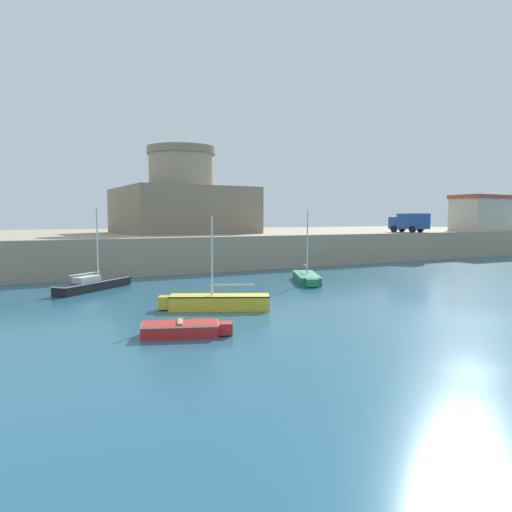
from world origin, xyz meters
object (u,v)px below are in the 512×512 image
(sailboat_black_0, at_px, (94,284))
(dinghy_red_4, at_px, (184,329))
(sailboat_yellow_3, at_px, (217,301))
(fortress, at_px, (182,203))
(sailboat_green_1, at_px, (307,277))
(truck_on_quay, at_px, (409,222))
(harbor_shed_near_wharf, at_px, (482,213))

(sailboat_black_0, bearing_deg, dinghy_red_4, -88.26)
(sailboat_yellow_3, distance_m, fortress, 31.84)
(sailboat_green_1, bearing_deg, sailboat_black_0, 166.88)
(fortress, bearing_deg, sailboat_yellow_3, -107.75)
(sailboat_black_0, relative_size, sailboat_yellow_3, 1.06)
(sailboat_yellow_3, bearing_deg, sailboat_black_0, 111.76)
(sailboat_black_0, xyz_separation_m, truck_on_quay, (37.79, 8.34, 3.96))
(sailboat_green_1, xyz_separation_m, harbor_shed_near_wharf, (38.90, 13.76, 5.21))
(fortress, xyz_separation_m, harbor_shed_near_wharf, (40.00, -9.04, -0.92))
(sailboat_yellow_3, relative_size, harbor_shed_near_wharf, 0.65)
(sailboat_yellow_3, bearing_deg, harbor_shed_near_wharf, 22.71)
(sailboat_black_0, xyz_separation_m, harbor_shed_near_wharf, (53.69, 10.31, 5.16))
(sailboat_black_0, bearing_deg, sailboat_yellow_3, -68.24)
(sailboat_black_0, height_order, truck_on_quay, sailboat_black_0)
(sailboat_black_0, relative_size, truck_on_quay, 1.27)
(sailboat_green_1, distance_m, sailboat_yellow_3, 12.71)
(sailboat_yellow_3, height_order, truck_on_quay, truck_on_quay)
(dinghy_red_4, distance_m, truck_on_quay, 44.28)
(sailboat_black_0, distance_m, truck_on_quay, 38.90)
(sailboat_green_1, height_order, fortress, fortress)
(sailboat_black_0, bearing_deg, sailboat_green_1, -13.12)
(sailboat_black_0, distance_m, sailboat_green_1, 15.19)
(dinghy_red_4, bearing_deg, harbor_shed_near_wharf, 25.54)
(sailboat_black_0, xyz_separation_m, sailboat_yellow_3, (4.16, -10.42, 0.01))
(sailboat_yellow_3, xyz_separation_m, harbor_shed_near_wharf, (49.53, 20.73, 5.15))
(dinghy_red_4, bearing_deg, sailboat_yellow_3, 51.85)
(sailboat_green_1, height_order, truck_on_quay, truck_on_quay)
(harbor_shed_near_wharf, relative_size, truck_on_quay, 1.83)
(harbor_shed_near_wharf, bearing_deg, sailboat_black_0, -169.13)
(sailboat_yellow_3, relative_size, fortress, 0.41)
(sailboat_green_1, xyz_separation_m, dinghy_red_4, (-14.33, -11.67, -0.07))
(sailboat_green_1, bearing_deg, sailboat_yellow_3, -146.76)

